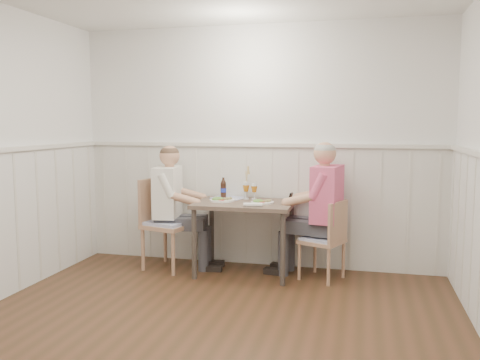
{
  "coord_description": "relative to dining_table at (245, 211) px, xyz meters",
  "views": [
    {
      "loc": [
        1.11,
        -3.16,
        1.56
      ],
      "look_at": [
        -0.06,
        1.64,
        1.0
      ],
      "focal_mm": 38.0,
      "sensor_mm": 36.0,
      "label": 1
    }
  ],
  "objects": [
    {
      "name": "wainscot",
      "position": [
        0.06,
        -1.15,
        0.04
      ],
      "size": [
        4.0,
        4.49,
        1.34
      ],
      "color": "silver",
      "rests_on": "ground"
    },
    {
      "name": "grass_vase",
      "position": [
        -0.05,
        0.28,
        0.26
      ],
      "size": [
        0.04,
        0.04,
        0.37
      ],
      "color": "silver",
      "rests_on": "dining_table"
    },
    {
      "name": "plate_man",
      "position": [
        0.18,
        -0.03,
        0.12
      ],
      "size": [
        0.23,
        0.23,
        0.06
      ],
      "color": "white",
      "rests_on": "dining_table"
    },
    {
      "name": "chair_right",
      "position": [
        0.83,
        -0.01,
        -0.22
      ],
      "size": [
        0.49,
        0.49,
        0.8
      ],
      "color": "tan",
      "rests_on": "ground"
    },
    {
      "name": "chair_left",
      "position": [
        -0.89,
        0.01,
        -0.13
      ],
      "size": [
        0.56,
        0.56,
        0.97
      ],
      "color": "tan",
      "rests_on": "ground"
    },
    {
      "name": "beer_glass_a",
      "position": [
        0.05,
        0.21,
        0.21
      ],
      "size": [
        0.07,
        0.07,
        0.17
      ],
      "color": "silver",
      "rests_on": "dining_table"
    },
    {
      "name": "dining_table",
      "position": [
        0.0,
        0.0,
        0.0
      ],
      "size": [
        0.99,
        0.7,
        0.75
      ],
      "color": "brown",
      "rests_on": "ground"
    },
    {
      "name": "ground_plane",
      "position": [
        0.06,
        -1.84,
        -0.65
      ],
      "size": [
        4.5,
        4.5,
        0.0
      ],
      "primitive_type": "plane",
      "color": "#442D19"
    },
    {
      "name": "beer_bottle",
      "position": [
        -0.29,
        0.22,
        0.2
      ],
      "size": [
        0.06,
        0.06,
        0.22
      ],
      "color": "black",
      "rests_on": "dining_table"
    },
    {
      "name": "diner_cream",
      "position": [
        -0.81,
        0.03,
        -0.09
      ],
      "size": [
        0.66,
        0.46,
        1.34
      ],
      "color": "#3F3F47",
      "rests_on": "ground"
    },
    {
      "name": "beer_glass_b",
      "position": [
        -0.03,
        0.2,
        0.22
      ],
      "size": [
        0.07,
        0.07,
        0.18
      ],
      "color": "silver",
      "rests_on": "dining_table"
    },
    {
      "name": "room_shell",
      "position": [
        0.06,
        -1.84,
        0.86
      ],
      "size": [
        4.04,
        4.54,
        2.6
      ],
      "color": "white",
      "rests_on": "ground"
    },
    {
      "name": "gingham_mat",
      "position": [
        -0.23,
        0.24,
        0.1
      ],
      "size": [
        0.39,
        0.34,
        0.01
      ],
      "color": "#6D78BF",
      "rests_on": "dining_table"
    },
    {
      "name": "plate_diner",
      "position": [
        -0.25,
        0.0,
        0.12
      ],
      "size": [
        0.26,
        0.26,
        0.07
      ],
      "color": "white",
      "rests_on": "dining_table"
    },
    {
      "name": "man_in_pink",
      "position": [
        0.79,
        0.06,
        -0.07
      ],
      "size": [
        0.69,
        0.49,
        1.39
      ],
      "color": "#3F3F47",
      "rests_on": "ground"
    },
    {
      "name": "rolled_napkin",
      "position": [
        0.14,
        -0.26,
        0.12
      ],
      "size": [
        0.19,
        0.07,
        0.04
      ],
      "color": "white",
      "rests_on": "dining_table"
    }
  ]
}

